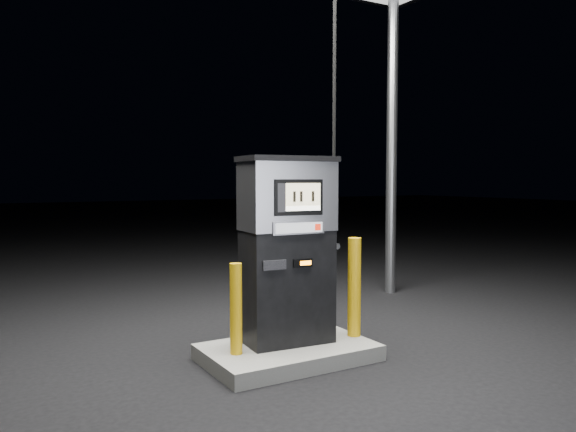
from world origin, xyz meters
TOP-DOWN VIEW (x-y plane):
  - ground at (0.00, 0.00)m, footprint 80.00×80.00m
  - pump_island at (0.00, 0.00)m, footprint 1.60×1.00m
  - fuel_dispenser at (0.05, 0.10)m, footprint 1.02×0.61m
  - bollard_left at (-0.55, -0.00)m, footprint 0.14×0.14m
  - bollard_right at (0.74, -0.07)m, footprint 0.16×0.16m

SIDE VIEW (x-z plane):
  - ground at x=0.00m, z-range 0.00..0.00m
  - pump_island at x=0.00m, z-range 0.00..0.15m
  - bollard_left at x=-0.55m, z-range 0.15..0.98m
  - bollard_right at x=0.74m, z-range 0.15..1.15m
  - fuel_dispenser at x=0.05m, z-range -0.80..2.96m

